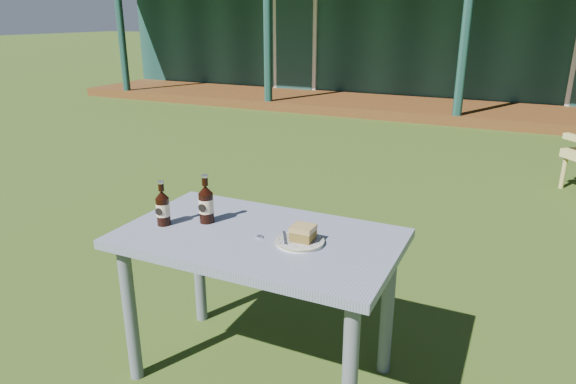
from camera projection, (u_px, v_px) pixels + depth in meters
The scene contains 9 objects.
ground at pixel (362, 244), 3.82m from camera, with size 80.00×80.00×0.00m, color #334916.
pavilion at pixel (493, 15), 11.32m from camera, with size 15.80×8.30×3.45m.
cafe_table at pixel (259, 256), 2.25m from camera, with size 1.20×0.70×0.72m.
plate at pixel (300, 241), 2.12m from camera, with size 0.20×0.20×0.01m.
cake_slice at pixel (303, 233), 2.12m from camera, with size 0.09×0.09×0.06m.
fork at pixel (285, 238), 2.14m from camera, with size 0.01×0.14×0.00m, color silver.
cola_bottle_near at pixel (206, 204), 2.32m from camera, with size 0.07×0.07×0.23m.
cola_bottle_far at pixel (163, 208), 2.29m from camera, with size 0.06×0.06×0.21m.
bottle_cap at pixel (260, 237), 2.18m from camera, with size 0.03×0.03×0.01m, color silver.
Camera 1 is at (0.98, -3.38, 1.62)m, focal length 32.00 mm.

